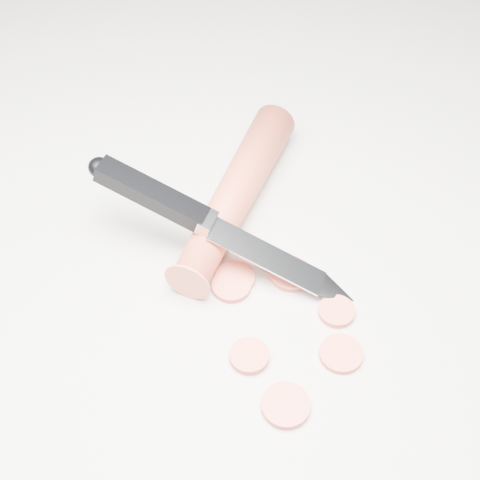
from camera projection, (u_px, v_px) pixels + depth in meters
name	position (u px, v px, depth m)	size (l,w,h in m)	color
ground	(248.00, 290.00, 0.57)	(2.40, 2.40, 0.00)	silver
carrot	(236.00, 193.00, 0.61)	(0.04, 0.04, 0.22)	#D6452A
carrot_slice_0	(249.00, 356.00, 0.52)	(0.03, 0.03, 0.01)	#F25E45
carrot_slice_1	(286.00, 405.00, 0.49)	(0.04, 0.04, 0.01)	#F25E45
carrot_slice_2	(231.00, 286.00, 0.57)	(0.03, 0.03, 0.01)	#F25E45
carrot_slice_3	(337.00, 311.00, 0.55)	(0.03, 0.03, 0.01)	#F25E45
carrot_slice_4	(290.00, 274.00, 0.57)	(0.04, 0.04, 0.01)	#F25E45
carrot_slice_5	(235.00, 278.00, 0.57)	(0.03, 0.03, 0.01)	#F25E45
carrot_slice_6	(341.00, 354.00, 0.52)	(0.03, 0.03, 0.01)	#F25E45
kitchen_knife	(222.00, 228.00, 0.56)	(0.18, 0.20, 0.08)	silver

